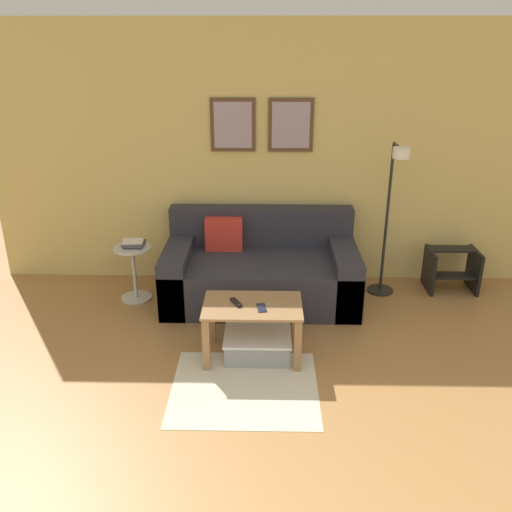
% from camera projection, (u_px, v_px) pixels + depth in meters
% --- Properties ---
extents(wall_back, '(5.60, 0.09, 2.55)m').
position_uv_depth(wall_back, '(271.00, 157.00, 5.32)').
color(wall_back, '#DDC472').
rests_on(wall_back, ground_plane).
extents(area_rug, '(1.07, 0.93, 0.01)m').
position_uv_depth(area_rug, '(245.00, 388.00, 3.96)').
color(area_rug, beige).
rests_on(area_rug, ground_plane).
extents(couch, '(1.81, 0.99, 0.81)m').
position_uv_depth(couch, '(260.00, 271.00, 5.23)').
color(couch, '#2D2D38').
rests_on(couch, ground_plane).
extents(coffee_table, '(0.77, 0.49, 0.46)m').
position_uv_depth(coffee_table, '(253.00, 317.00, 4.24)').
color(coffee_table, '#997047').
rests_on(coffee_table, ground_plane).
extents(storage_bin, '(0.53, 0.43, 0.19)m').
position_uv_depth(storage_bin, '(258.00, 344.00, 4.34)').
color(storage_bin, gray).
rests_on(storage_bin, ground_plane).
extents(floor_lamp, '(0.26, 0.50, 1.50)m').
position_uv_depth(floor_lamp, '(391.00, 213.00, 5.00)').
color(floor_lamp, black).
rests_on(floor_lamp, ground_plane).
extents(side_table, '(0.35, 0.35, 0.54)m').
position_uv_depth(side_table, '(134.00, 268.00, 5.18)').
color(side_table, silver).
rests_on(side_table, ground_plane).
extents(book_stack, '(0.21, 0.19, 0.06)m').
position_uv_depth(book_stack, '(134.00, 243.00, 5.11)').
color(book_stack, '#4C4C51').
rests_on(book_stack, side_table).
extents(remote_control, '(0.10, 0.15, 0.02)m').
position_uv_depth(remote_control, '(236.00, 302.00, 4.21)').
color(remote_control, black).
rests_on(remote_control, coffee_table).
extents(cell_phone, '(0.09, 0.15, 0.01)m').
position_uv_depth(cell_phone, '(262.00, 308.00, 4.14)').
color(cell_phone, '#1E2338').
rests_on(cell_phone, coffee_table).
extents(step_stool, '(0.48, 0.37, 0.42)m').
position_uv_depth(step_stool, '(452.00, 268.00, 5.41)').
color(step_stool, black).
rests_on(step_stool, ground_plane).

